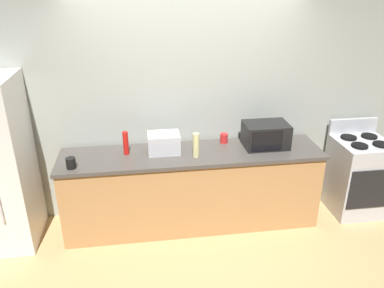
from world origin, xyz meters
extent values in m
plane|color=tan|center=(0.00, 0.00, 0.00)|extent=(8.00, 8.00, 0.00)
cube|color=#9EA399|center=(0.00, 0.81, 1.35)|extent=(6.40, 0.10, 2.70)
cube|color=#B27F4C|center=(0.00, 0.40, 0.43)|extent=(2.80, 0.60, 0.86)
cube|color=#47423D|center=(0.00, 0.40, 0.88)|extent=(2.84, 0.64, 0.04)
cube|color=#B7BABF|center=(2.00, 0.40, 0.45)|extent=(0.60, 0.60, 0.90)
cube|color=black|center=(2.00, 0.10, 0.45)|extent=(0.55, 0.02, 0.48)
cube|color=#B7BABF|center=(2.00, 0.68, 0.99)|extent=(0.60, 0.04, 0.18)
cylinder|color=black|center=(1.87, 0.28, 0.91)|extent=(0.18, 0.18, 0.02)
cylinder|color=black|center=(2.13, 0.28, 0.91)|extent=(0.18, 0.18, 0.02)
cylinder|color=black|center=(1.87, 0.52, 0.91)|extent=(0.18, 0.18, 0.02)
cylinder|color=black|center=(2.13, 0.52, 0.91)|extent=(0.18, 0.18, 0.02)
cube|color=black|center=(0.83, 0.45, 1.04)|extent=(0.48, 0.34, 0.27)
cube|color=black|center=(0.79, 0.28, 1.04)|extent=(0.34, 0.01, 0.21)
cube|color=#B7BABF|center=(-0.30, 0.46, 1.01)|extent=(0.34, 0.26, 0.21)
cylinder|color=red|center=(-0.70, 0.46, 1.03)|extent=(0.06, 0.06, 0.25)
cylinder|color=beige|center=(0.03, 0.29, 1.03)|extent=(0.07, 0.07, 0.26)
cylinder|color=red|center=(0.40, 0.61, 0.95)|extent=(0.09, 0.09, 0.11)
cylinder|color=black|center=(-1.24, 0.21, 0.95)|extent=(0.10, 0.10, 0.11)
camera|label=1|loc=(-0.54, -3.32, 2.67)|focal=36.10mm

